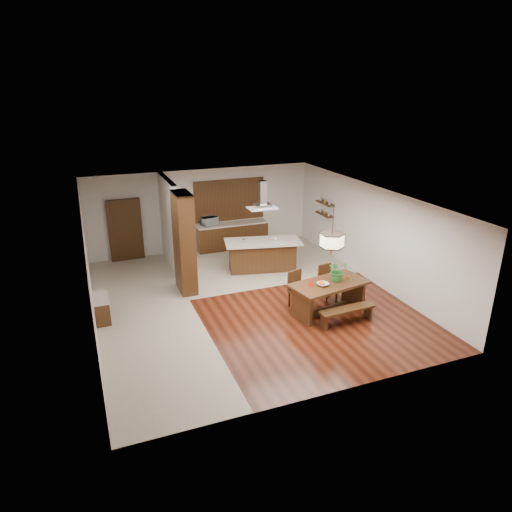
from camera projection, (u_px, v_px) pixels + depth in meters
name	position (u px, v px, depth m)	size (l,w,h in m)	color
room_shell	(245.00, 229.00, 12.03)	(9.00, 9.04, 2.92)	#37140A
tile_hallway	(147.00, 316.00, 11.82)	(2.50, 9.00, 0.01)	#B9AE9A
tile_kitchen	(255.00, 263.00, 15.36)	(5.50, 4.00, 0.01)	#B9AE9A
soffit_band	(245.00, 198.00, 11.74)	(8.00, 9.00, 0.02)	#3B1B0E
partition_pier	(184.00, 243.00, 12.82)	(0.45, 1.00, 2.90)	black
partition_stub	(170.00, 223.00, 14.65)	(0.18, 2.40, 2.90)	silver
hallway_console	(102.00, 309.00, 11.53)	(0.37, 0.88, 0.63)	black
hallway_doorway	(125.00, 230.00, 15.31)	(1.10, 0.20, 2.10)	black
rear_counter	(232.00, 236.00, 16.60)	(2.60, 0.62, 0.95)	black
kitchen_window	(229.00, 200.00, 16.37)	(2.60, 0.08, 1.50)	brown
shelf_lower	(324.00, 214.00, 15.85)	(0.26, 0.90, 0.04)	black
shelf_upper	(325.00, 203.00, 15.71)	(0.26, 0.90, 0.04)	black
dining_table	(329.00, 291.00, 11.84)	(2.16, 1.34, 0.84)	black
dining_bench	(347.00, 316.00, 11.40)	(1.50, 0.33, 0.42)	black
dining_chair_left	(299.00, 290.00, 12.12)	(0.45, 0.45, 1.01)	black
dining_chair_right	(328.00, 283.00, 12.62)	(0.43, 0.43, 0.98)	black
pendant_lantern	(333.00, 231.00, 11.26)	(0.64, 0.64, 1.31)	#FFEFC3
foliage_plant	(337.00, 271.00, 11.79)	(0.50, 0.44, 0.56)	#27772D
fruit_bowl	(323.00, 284.00, 11.58)	(0.29, 0.29, 0.07)	beige
napkin_cone	(311.00, 282.00, 11.52)	(0.15, 0.15, 0.24)	red
gold_ornament	(348.00, 278.00, 11.96)	(0.06, 0.06, 0.09)	gold
kitchen_island	(262.00, 255.00, 14.64)	(2.56, 1.53, 0.99)	black
range_hood	(262.00, 195.00, 13.95)	(0.90, 0.55, 0.87)	silver
island_cup	(275.00, 239.00, 14.49)	(0.12, 0.12, 0.10)	white
microwave	(209.00, 221.00, 16.13)	(0.56, 0.38, 0.31)	#B7B8BE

